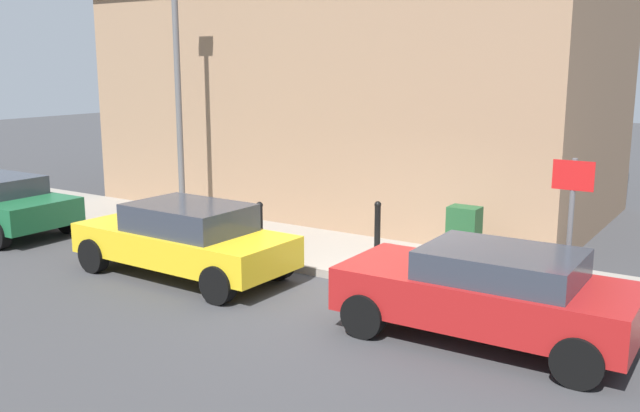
% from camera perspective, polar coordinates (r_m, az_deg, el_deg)
% --- Properties ---
extents(ground, '(80.00, 80.00, 0.00)m').
position_cam_1_polar(ground, '(11.62, 4.66, -7.64)').
color(ground, '#38383A').
extents(sidewalk, '(2.66, 30.00, 0.15)m').
position_cam_1_polar(sidewalk, '(16.51, -10.68, -1.75)').
color(sidewalk, gray).
rests_on(sidewalk, ground).
extents(corner_building, '(7.03, 12.43, 8.99)m').
position_cam_1_polar(corner_building, '(18.87, 3.31, 13.58)').
color(corner_building, '#937256').
rests_on(corner_building, ground).
extents(car_red, '(1.87, 4.04, 1.34)m').
position_cam_1_polar(car_red, '(10.01, 13.46, -6.77)').
color(car_red, maroon).
rests_on(car_red, ground).
extents(car_yellow, '(1.86, 4.23, 1.36)m').
position_cam_1_polar(car_yellow, '(12.89, -10.92, -2.58)').
color(car_yellow, gold).
rests_on(car_yellow, ground).
extents(utility_cabinet, '(0.46, 0.61, 1.15)m').
position_cam_1_polar(utility_cabinet, '(12.90, 11.58, -2.75)').
color(utility_cabinet, '#1E4C28').
rests_on(utility_cabinet, sidewalk).
extents(bollard_near_cabinet, '(0.14, 0.14, 1.04)m').
position_cam_1_polar(bollard_near_cabinet, '(13.73, 4.69, -1.59)').
color(bollard_near_cabinet, black).
rests_on(bollard_near_cabinet, sidewalk).
extents(bollard_far_kerb, '(0.14, 0.14, 1.04)m').
position_cam_1_polar(bollard_far_kerb, '(13.67, -4.91, -1.64)').
color(bollard_far_kerb, black).
rests_on(bollard_far_kerb, sidewalk).
extents(street_sign, '(0.08, 0.60, 2.30)m').
position_cam_1_polar(street_sign, '(11.01, 19.73, -0.40)').
color(street_sign, '#59595B').
rests_on(street_sign, sidewalk).
extents(lamppost, '(0.20, 0.44, 5.72)m').
position_cam_1_polar(lamppost, '(16.41, -11.47, 9.52)').
color(lamppost, '#59595B').
rests_on(lamppost, sidewalk).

